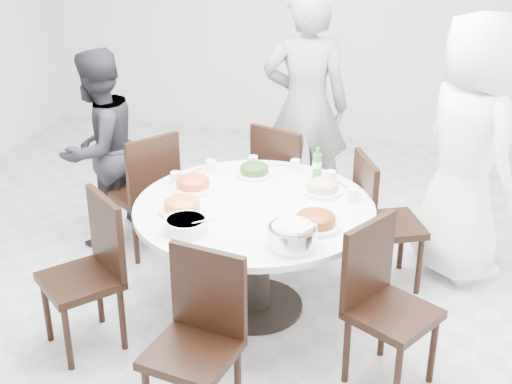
% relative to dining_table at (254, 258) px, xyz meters
% --- Properties ---
extents(floor, '(6.00, 6.00, 0.01)m').
position_rel_dining_table_xyz_m(floor, '(-0.08, 0.35, -0.38)').
color(floor, '#B5B5BA').
rests_on(floor, ground).
extents(wall_back, '(6.00, 0.01, 2.80)m').
position_rel_dining_table_xyz_m(wall_back, '(-0.08, 3.35, 1.02)').
color(wall_back, silver).
rests_on(wall_back, ground).
extents(dining_table, '(1.50, 1.50, 0.75)m').
position_rel_dining_table_xyz_m(dining_table, '(0.00, 0.00, 0.00)').
color(dining_table, white).
rests_on(dining_table, floor).
extents(chair_ne, '(0.55, 0.55, 0.95)m').
position_rel_dining_table_xyz_m(chair_ne, '(0.82, 0.51, 0.10)').
color(chair_ne, black).
rests_on(chair_ne, floor).
extents(chair_n, '(0.55, 0.55, 0.95)m').
position_rel_dining_table_xyz_m(chair_n, '(0.03, 1.03, 0.10)').
color(chair_n, black).
rests_on(chair_n, floor).
extents(chair_nw, '(0.59, 0.59, 0.95)m').
position_rel_dining_table_xyz_m(chair_nw, '(-0.99, 0.61, 0.10)').
color(chair_nw, black).
rests_on(chair_nw, floor).
extents(chair_sw, '(0.59, 0.59, 0.95)m').
position_rel_dining_table_xyz_m(chair_sw, '(-0.91, -0.62, 0.10)').
color(chair_sw, black).
rests_on(chair_sw, floor).
extents(chair_s, '(0.50, 0.50, 0.95)m').
position_rel_dining_table_xyz_m(chair_s, '(-0.06, -1.12, 0.10)').
color(chair_s, black).
rests_on(chair_s, floor).
extents(chair_se, '(0.58, 0.58, 0.95)m').
position_rel_dining_table_xyz_m(chair_se, '(0.90, -0.55, 0.10)').
color(chair_se, black).
rests_on(chair_se, floor).
extents(diner_right, '(0.98, 1.08, 1.85)m').
position_rel_dining_table_xyz_m(diner_right, '(1.29, 0.81, 0.55)').
color(diner_right, white).
rests_on(diner_right, floor).
extents(diner_middle, '(0.73, 0.52, 1.86)m').
position_rel_dining_table_xyz_m(diner_middle, '(0.08, 1.45, 0.56)').
color(diner_middle, black).
rests_on(diner_middle, floor).
extents(diner_left, '(0.76, 0.86, 1.50)m').
position_rel_dining_table_xyz_m(diner_left, '(-1.35, 0.69, 0.37)').
color(diner_left, black).
rests_on(diner_left, floor).
extents(dish_greens, '(0.25, 0.25, 0.06)m').
position_rel_dining_table_xyz_m(dish_greens, '(-0.11, 0.45, 0.41)').
color(dish_greens, white).
rests_on(dish_greens, dining_table).
extents(dish_pale, '(0.25, 0.25, 0.07)m').
position_rel_dining_table_xyz_m(dish_pale, '(0.38, 0.28, 0.41)').
color(dish_pale, white).
rests_on(dish_pale, dining_table).
extents(dish_orange, '(0.28, 0.28, 0.07)m').
position_rel_dining_table_xyz_m(dish_orange, '(-0.44, 0.15, 0.41)').
color(dish_orange, white).
rests_on(dish_orange, dining_table).
extents(dish_redbrown, '(0.30, 0.30, 0.08)m').
position_rel_dining_table_xyz_m(dish_redbrown, '(0.41, -0.20, 0.41)').
color(dish_redbrown, white).
rests_on(dish_redbrown, dining_table).
extents(dish_tofu, '(0.28, 0.28, 0.07)m').
position_rel_dining_table_xyz_m(dish_tofu, '(-0.40, -0.19, 0.41)').
color(dish_tofu, white).
rests_on(dish_tofu, dining_table).
extents(rice_bowl, '(0.28, 0.28, 0.12)m').
position_rel_dining_table_xyz_m(rice_bowl, '(0.32, -0.45, 0.43)').
color(rice_bowl, silver).
rests_on(rice_bowl, dining_table).
extents(soup_bowl, '(0.25, 0.25, 0.08)m').
position_rel_dining_table_xyz_m(soup_bowl, '(-0.30, -0.42, 0.41)').
color(soup_bowl, white).
rests_on(soup_bowl, dining_table).
extents(beverage_bottle, '(0.06, 0.06, 0.21)m').
position_rel_dining_table_xyz_m(beverage_bottle, '(0.31, 0.53, 0.48)').
color(beverage_bottle, '#33762F').
rests_on(beverage_bottle, dining_table).
extents(tea_cups, '(0.07, 0.07, 0.08)m').
position_rel_dining_table_xyz_m(tea_cups, '(-0.01, 0.63, 0.42)').
color(tea_cups, white).
rests_on(tea_cups, dining_table).
extents(chopsticks, '(0.24, 0.04, 0.01)m').
position_rel_dining_table_xyz_m(chopsticks, '(0.02, 0.68, 0.38)').
color(chopsticks, tan).
rests_on(chopsticks, dining_table).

